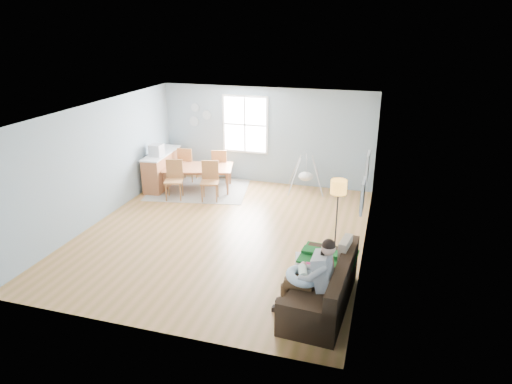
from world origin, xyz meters
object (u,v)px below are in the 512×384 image
(chair_se, at_px, (210,178))
(baby_swing, at_px, (306,176))
(chair_sw, at_px, (174,177))
(monitor, at_px, (156,150))
(toddler, at_px, (323,261))
(storage_cube, at_px, (308,271))
(chair_ne, at_px, (220,164))
(dining_table, at_px, (198,179))
(father, at_px, (313,274))
(counter, at_px, (162,169))
(floor_lamp, at_px, (338,193))
(sofa, at_px, (324,289))
(chair_nw, at_px, (187,162))

(chair_se, distance_m, baby_swing, 2.61)
(chair_sw, xyz_separation_m, monitor, (-0.70, 0.43, 0.54))
(toddler, height_order, storage_cube, toddler)
(chair_sw, relative_size, chair_ne, 1.02)
(chair_ne, bearing_deg, dining_table, -116.31)
(father, xyz_separation_m, baby_swing, (-1.13, 5.49, -0.29))
(chair_sw, bearing_deg, counter, 134.27)
(counter, height_order, baby_swing, baby_swing)
(floor_lamp, height_order, chair_sw, floor_lamp)
(floor_lamp, bearing_deg, father, -92.50)
(toddler, height_order, chair_se, toddler)
(sofa, bearing_deg, chair_ne, 125.98)
(sofa, relative_size, dining_table, 1.16)
(sofa, distance_m, dining_table, 6.06)
(chair_nw, xyz_separation_m, chair_ne, (0.95, 0.17, -0.02))
(monitor, bearing_deg, toddler, -37.82)
(counter, bearing_deg, monitor, -83.45)
(toddler, height_order, baby_swing, toddler)
(dining_table, relative_size, baby_swing, 1.63)
(floor_lamp, bearing_deg, sofa, -88.31)
(chair_ne, bearing_deg, floor_lamp, -41.61)
(storage_cube, xyz_separation_m, chair_se, (-3.18, 3.33, 0.32))
(toddler, distance_m, floor_lamp, 1.78)
(sofa, height_order, toddler, toddler)
(floor_lamp, xyz_separation_m, baby_swing, (-1.22, 3.32, -0.84))
(floor_lamp, relative_size, chair_se, 1.52)
(father, bearing_deg, monitor, 138.44)
(father, relative_size, dining_table, 0.73)
(dining_table, bearing_deg, father, -65.28)
(toddler, bearing_deg, sofa, -71.72)
(sofa, relative_size, toddler, 2.67)
(chair_nw, distance_m, baby_swing, 3.43)
(chair_sw, bearing_deg, chair_nw, 100.29)
(sofa, height_order, chair_se, chair_se)
(father, height_order, chair_se, father)
(father, bearing_deg, chair_se, 128.98)
(floor_lamp, height_order, chair_se, floor_lamp)
(dining_table, distance_m, chair_se, 0.83)
(chair_se, height_order, counter, chair_se)
(father, relative_size, baby_swing, 1.20)
(dining_table, height_order, baby_swing, baby_swing)
(chair_ne, bearing_deg, chair_sw, -116.48)
(chair_sw, height_order, chair_se, chair_se)
(toddler, height_order, chair_ne, toddler)
(storage_cube, bearing_deg, chair_sw, 142.43)
(sofa, height_order, storage_cube, sofa)
(toddler, distance_m, chair_ne, 6.19)
(sofa, xyz_separation_m, baby_swing, (-1.28, 5.20, 0.14))
(chair_sw, distance_m, chair_ne, 1.61)
(storage_cube, height_order, chair_nw, chair_nw)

